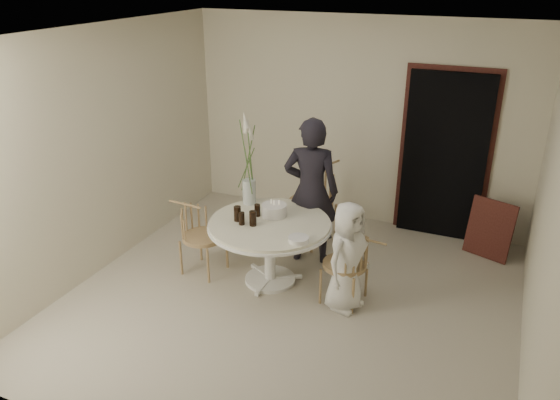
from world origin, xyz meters
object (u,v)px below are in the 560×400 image
at_px(table, 270,231).
at_px(birthday_cake, 274,210).
at_px(girl, 311,192).
at_px(chair_right, 355,260).
at_px(chair_far, 318,192).
at_px(chair_left, 194,228).
at_px(flower_vase, 249,172).
at_px(boy, 347,257).

height_order(table, birthday_cake, birthday_cake).
bearing_deg(girl, chair_right, 125.43).
xyz_separation_m(girl, birthday_cake, (-0.24, -0.49, -0.07)).
distance_m(table, chair_far, 1.22).
height_order(chair_right, chair_left, chair_left).
relative_size(chair_right, birthday_cake, 2.88).
relative_size(chair_far, birthday_cake, 3.57).
xyz_separation_m(table, chair_right, (0.97, -0.05, -0.11)).
distance_m(chair_right, flower_vase, 1.56).
distance_m(table, birthday_cake, 0.24).
xyz_separation_m(table, flower_vase, (-0.42, 0.36, 0.49)).
height_order(table, flower_vase, flower_vase).
bearing_deg(chair_right, chair_left, -82.21).
bearing_deg(birthday_cake, flower_vase, 153.68).
relative_size(table, flower_vase, 1.24).
bearing_deg(birthday_cake, chair_far, 82.73).
bearing_deg(chair_far, table, -74.21).
height_order(chair_far, flower_vase, flower_vase).
bearing_deg(chair_left, birthday_cake, -68.84).
bearing_deg(boy, chair_right, -13.40).
relative_size(chair_left, birthday_cake, 2.98).
relative_size(chair_right, flower_vase, 0.73).
height_order(chair_far, chair_right, chair_far).
distance_m(girl, boy, 1.08).
distance_m(table, chair_left, 0.90).
relative_size(chair_far, chair_right, 1.24).
xyz_separation_m(boy, birthday_cake, (-0.93, 0.30, 0.22)).
relative_size(boy, birthday_cake, 4.26).
height_order(girl, birthday_cake, girl).
relative_size(girl, boy, 1.50).
bearing_deg(boy, table, 98.73).
bearing_deg(flower_vase, birthday_cake, -26.32).
bearing_deg(table, chair_far, 84.60).
distance_m(chair_right, girl, 1.08).
xyz_separation_m(chair_left, birthday_cake, (0.87, 0.25, 0.27)).
distance_m(chair_far, birthday_cake, 1.08).
xyz_separation_m(chair_left, girl, (1.11, 0.74, 0.34)).
bearing_deg(flower_vase, boy, -20.60).
bearing_deg(flower_vase, girl, 24.43).
distance_m(chair_left, boy, 1.80).
relative_size(girl, birthday_cake, 6.38).
relative_size(table, boy, 1.15).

